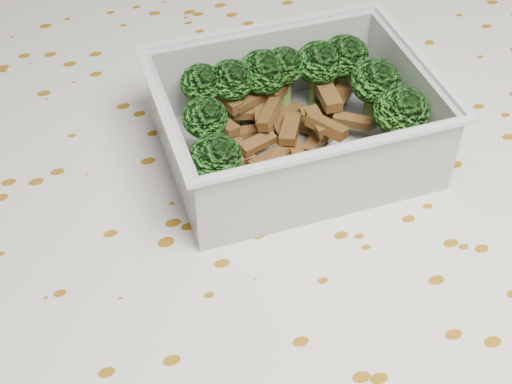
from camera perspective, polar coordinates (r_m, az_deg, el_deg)
name	(u,v)px	position (r m, az deg, el deg)	size (l,w,h in m)	color
dining_table	(254,301)	(0.50, -0.14, -8.72)	(1.40, 0.90, 0.75)	brown
tablecloth	(254,255)	(0.46, -0.15, -5.06)	(1.46, 0.96, 0.19)	silver
lunch_container	(294,130)	(0.46, 3.06, 4.96)	(0.17, 0.14, 0.06)	silver
broccoli_florets	(295,91)	(0.46, 3.18, 8.11)	(0.15, 0.10, 0.05)	#608C3F
meat_pile	(287,125)	(0.47, 2.51, 5.41)	(0.11, 0.08, 0.03)	brown
sausage	(321,169)	(0.44, 5.25, 1.87)	(0.15, 0.02, 0.02)	#B74D24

